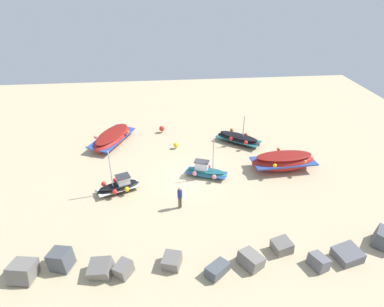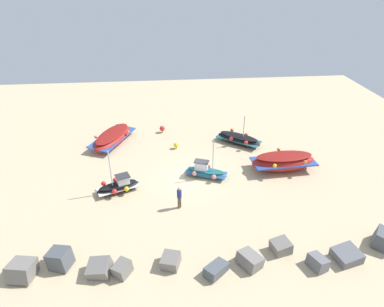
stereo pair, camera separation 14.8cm
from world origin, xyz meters
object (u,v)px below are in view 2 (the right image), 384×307
at_px(fishing_boat_1, 239,139).
at_px(person_walking, 179,196).
at_px(mooring_buoy_0, 176,145).
at_px(fishing_boat_3, 113,137).
at_px(fishing_boat_2, 119,186).
at_px(mooring_buoy_1, 162,129).
at_px(fishing_boat_4, 206,172).
at_px(fishing_boat_0, 283,161).

bearing_deg(fishing_boat_1, person_walking, 94.29).
distance_m(person_walking, mooring_buoy_0, 8.56).
xyz_separation_m(fishing_boat_3, mooring_buoy_0, (-5.83, 1.67, -0.20)).
xyz_separation_m(fishing_boat_2, mooring_buoy_1, (-3.35, -9.66, -0.00)).
bearing_deg(fishing_boat_4, fishing_boat_0, -154.99).
distance_m(fishing_boat_0, fishing_boat_2, 13.12).
height_order(person_walking, mooring_buoy_1, person_walking).
height_order(fishing_boat_0, mooring_buoy_1, fishing_boat_0).
height_order(fishing_boat_0, person_walking, person_walking).
bearing_deg(fishing_boat_2, fishing_boat_3, 77.98).
distance_m(fishing_boat_3, mooring_buoy_0, 6.07).
distance_m(fishing_boat_0, fishing_boat_4, 6.41).
xyz_separation_m(fishing_boat_1, person_walking, (6.08, 8.99, 0.52)).
height_order(fishing_boat_1, mooring_buoy_0, fishing_boat_1).
bearing_deg(fishing_boat_0, person_walking, 22.36).
bearing_deg(fishing_boat_1, fishing_boat_3, 32.37).
bearing_deg(fishing_boat_3, person_walking, -127.06).
distance_m(fishing_boat_1, person_walking, 10.86).
relative_size(fishing_boat_0, fishing_boat_2, 1.53).
height_order(fishing_boat_3, mooring_buoy_0, fishing_boat_3).
bearing_deg(mooring_buoy_1, fishing_boat_2, 70.87).
xyz_separation_m(fishing_boat_2, person_walking, (-4.33, 2.37, 0.54)).
xyz_separation_m(fishing_boat_4, person_walking, (2.28, 3.73, 0.54)).
distance_m(fishing_boat_1, mooring_buoy_1, 7.68).
relative_size(fishing_boat_4, mooring_buoy_0, 5.85).
height_order(fishing_boat_1, fishing_boat_4, fishing_boat_4).
xyz_separation_m(fishing_boat_3, mooring_buoy_1, (-4.64, -1.82, -0.14)).
xyz_separation_m(fishing_boat_3, fishing_boat_4, (-7.90, 6.48, -0.13)).
bearing_deg(fishing_boat_2, fishing_boat_0, -13.54).
bearing_deg(fishing_boat_3, mooring_buoy_0, -81.85).
height_order(fishing_boat_4, mooring_buoy_0, fishing_boat_4).
xyz_separation_m(fishing_boat_0, fishing_boat_3, (14.28, -6.06, -0.18)).
relative_size(fishing_boat_0, person_walking, 3.17).
xyz_separation_m(fishing_boat_0, mooring_buoy_1, (9.64, -7.88, -0.32)).
bearing_deg(fishing_boat_0, fishing_boat_4, 0.58).
relative_size(fishing_boat_1, mooring_buoy_0, 7.05).
relative_size(fishing_boat_3, fishing_boat_4, 1.69).
height_order(fishing_boat_0, fishing_boat_1, fishing_boat_1).
bearing_deg(fishing_boat_4, fishing_boat_2, 32.74).
relative_size(fishing_boat_2, mooring_buoy_1, 5.06).
relative_size(person_walking, mooring_buoy_0, 2.85).
xyz_separation_m(fishing_boat_0, fishing_boat_1, (2.59, -4.83, -0.29)).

